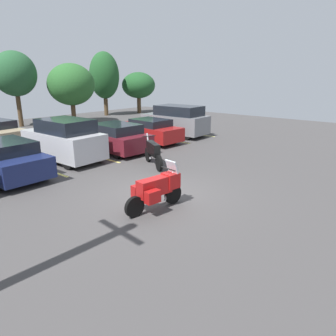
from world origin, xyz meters
TOP-DOWN VIEW (x-y plane):
  - ground at (0.00, 0.00)m, footprint 44.00×44.00m
  - motorcycle_touring at (-0.98, -0.79)m, footprint 2.09×0.93m
  - motorcycle_second at (2.38, 2.46)m, footprint 1.25×2.05m
  - parking_stripes at (-2.36, 6.31)m, footprint 24.86×4.67m
  - car_navy at (-2.53, 6.02)m, footprint 1.94×4.87m
  - car_silver at (0.41, 6.29)m, footprint 1.99×4.27m
  - car_maroon at (3.14, 6.08)m, footprint 2.27×4.71m
  - car_red at (6.03, 6.30)m, footprint 2.08×4.71m
  - car_grey at (8.75, 6.26)m, footprint 2.14×4.44m
  - tree_center_right at (12.82, 18.50)m, footprint 2.88×2.88m
  - tree_center_left at (3.90, 18.01)m, footprint 3.17×3.17m
  - tree_left at (7.64, 16.39)m, footprint 3.78×3.78m
  - tree_right at (16.36, 17.37)m, footprint 3.46×3.46m

SIDE VIEW (x-z plane):
  - ground at x=0.00m, z-range -0.10..0.00m
  - parking_stripes at x=-2.36m, z-range 0.00..0.01m
  - motorcycle_second at x=2.38m, z-range -0.04..1.29m
  - motorcycle_touring at x=-0.98m, z-range -0.05..1.36m
  - car_red at x=6.03m, z-range 0.00..1.40m
  - car_maroon at x=3.14m, z-range -0.01..1.47m
  - car_navy at x=-2.53m, z-range -0.01..1.47m
  - car_silver at x=0.41m, z-range -0.02..1.96m
  - car_grey at x=8.75m, z-range 0.01..2.00m
  - tree_right at x=16.36m, z-range 0.76..4.97m
  - tree_left at x=7.64m, z-range 0.73..5.57m
  - tree_center_right at x=12.82m, z-range 0.80..6.90m
  - tree_center_left at x=3.90m, z-range 1.14..6.81m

